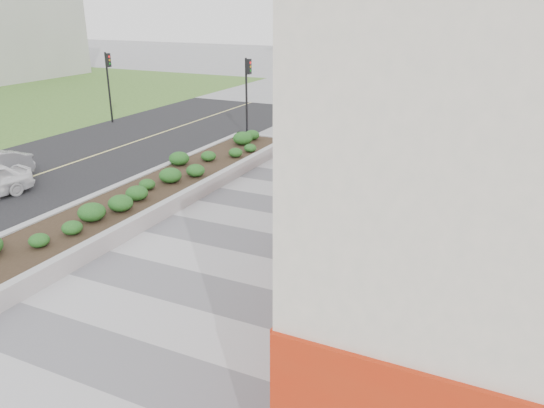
{
  "coord_description": "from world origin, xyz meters",
  "views": [
    {
      "loc": [
        6.44,
        -8.14,
        6.86
      ],
      "look_at": [
        -0.11,
        5.63,
        1.1
      ],
      "focal_mm": 35.0,
      "sensor_mm": 36.0,
      "label": 1
    }
  ],
  "objects_px": {
    "planter": "(158,188)",
    "skateboarder": "(287,225)",
    "traffic_signal_near": "(247,85)",
    "traffic_signal_far": "(109,77)"
  },
  "relations": [
    {
      "from": "planter",
      "to": "skateboarder",
      "type": "bearing_deg",
      "value": -17.27
    },
    {
      "from": "traffic_signal_near",
      "to": "skateboarder",
      "type": "relative_size",
      "value": 2.93
    },
    {
      "from": "planter",
      "to": "skateboarder",
      "type": "xyz_separation_m",
      "value": [
        6.15,
        -1.91,
        0.31
      ]
    },
    {
      "from": "traffic_signal_far",
      "to": "skateboarder",
      "type": "bearing_deg",
      "value": -34.9
    },
    {
      "from": "traffic_signal_near",
      "to": "skateboarder",
      "type": "bearing_deg",
      "value": -57.6
    },
    {
      "from": "traffic_signal_far",
      "to": "traffic_signal_near",
      "type": "bearing_deg",
      "value": 3.11
    },
    {
      "from": "skateboarder",
      "to": "traffic_signal_near",
      "type": "bearing_deg",
      "value": 136.89
    },
    {
      "from": "traffic_signal_far",
      "to": "skateboarder",
      "type": "xyz_separation_m",
      "value": [
        17.08,
        -11.91,
        -2.03
      ]
    },
    {
      "from": "planter",
      "to": "traffic_signal_near",
      "type": "distance_m",
      "value": 10.9
    },
    {
      "from": "traffic_signal_far",
      "to": "skateboarder",
      "type": "relative_size",
      "value": 2.93
    }
  ]
}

